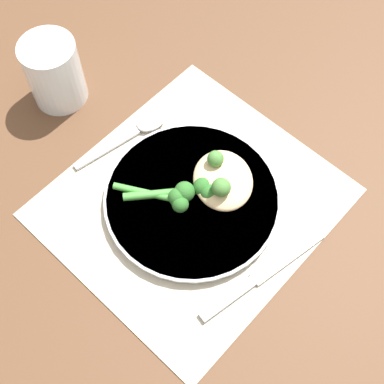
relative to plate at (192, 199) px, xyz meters
The scene contains 11 objects.
ground_plane 0.01m from the plate, ahead, with size 3.00×3.00×0.00m, color brown.
placemat 0.01m from the plate, ahead, with size 0.38×0.35×0.00m.
plate is the anchor object (origin of this frame).
chicken_fillet 0.05m from the plate, 157.22° to the left, with size 0.13×0.13×0.03m.
pesto_dollop_primary 0.06m from the plate, 128.00° to the left, with size 0.03×0.03×0.03m.
pesto_dollop_secondary 0.07m from the plate, behind, with size 0.02×0.02×0.02m.
broccoli_stalk_rear 0.02m from the plate, behind, with size 0.10×0.11×0.03m.
broccoli_stalk_right 0.03m from the plate, 34.00° to the right, with size 0.08×0.11×0.03m.
knife 0.15m from the plate, 82.74° to the left, with size 0.21×0.06×0.01m.
spoon 0.15m from the plate, 105.27° to the right, with size 0.16×0.05×0.01m.
water_glass 0.29m from the plate, 90.68° to the right, with size 0.09×0.09×0.11m.
Camera 1 is at (0.26, 0.24, 0.70)m, focal length 50.00 mm.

